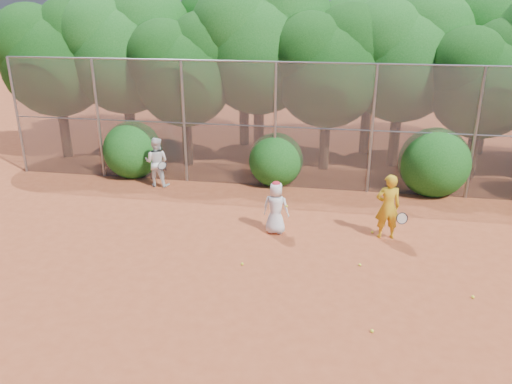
# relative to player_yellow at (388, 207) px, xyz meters

# --- Properties ---
(ground) EXTENTS (80.00, 80.00, 0.00)m
(ground) POSITION_rel_player_yellow_xyz_m (-2.35, -2.67, -0.86)
(ground) COLOR #994122
(ground) RESTS_ON ground
(fence_back) EXTENTS (20.05, 0.09, 4.03)m
(fence_back) POSITION_rel_player_yellow_xyz_m (-2.47, 3.33, 1.20)
(fence_back) COLOR gray
(fence_back) RESTS_ON ground
(tree_0) EXTENTS (4.38, 3.81, 6.00)m
(tree_0) POSITION_rel_player_yellow_xyz_m (-11.80, 5.36, 3.08)
(tree_0) COLOR black
(tree_0) RESTS_ON ground
(tree_1) EXTENTS (4.64, 4.03, 6.35)m
(tree_1) POSITION_rel_player_yellow_xyz_m (-9.29, 5.87, 3.31)
(tree_1) COLOR black
(tree_1) RESTS_ON ground
(tree_2) EXTENTS (3.99, 3.47, 5.47)m
(tree_2) POSITION_rel_player_yellow_xyz_m (-6.80, 5.16, 2.73)
(tree_2) COLOR black
(tree_2) RESTS_ON ground
(tree_3) EXTENTS (4.89, 4.26, 6.70)m
(tree_3) POSITION_rel_player_yellow_xyz_m (-4.29, 6.17, 3.54)
(tree_3) COLOR black
(tree_3) RESTS_ON ground
(tree_4) EXTENTS (4.19, 3.64, 5.73)m
(tree_4) POSITION_rel_player_yellow_xyz_m (-1.80, 5.56, 2.90)
(tree_4) COLOR black
(tree_4) RESTS_ON ground
(tree_5) EXTENTS (4.51, 3.92, 6.17)m
(tree_5) POSITION_rel_player_yellow_xyz_m (0.71, 6.37, 3.19)
(tree_5) COLOR black
(tree_5) RESTS_ON ground
(tree_6) EXTENTS (3.86, 3.36, 5.29)m
(tree_6) POSITION_rel_player_yellow_xyz_m (3.20, 5.36, 2.61)
(tree_6) COLOR black
(tree_6) RESTS_ON ground
(tree_9) EXTENTS (4.83, 4.20, 6.62)m
(tree_9) POSITION_rel_player_yellow_xyz_m (-10.29, 8.17, 3.48)
(tree_9) COLOR black
(tree_9) RESTS_ON ground
(tree_10) EXTENTS (5.15, 4.48, 7.06)m
(tree_10) POSITION_rel_player_yellow_xyz_m (-5.29, 8.37, 3.77)
(tree_10) COLOR black
(tree_10) RESTS_ON ground
(tree_11) EXTENTS (4.64, 4.03, 6.35)m
(tree_11) POSITION_rel_player_yellow_xyz_m (-0.29, 7.97, 3.31)
(tree_11) COLOR black
(tree_11) RESTS_ON ground
(tree_12) EXTENTS (5.02, 4.37, 6.88)m
(tree_12) POSITION_rel_player_yellow_xyz_m (4.21, 8.57, 3.66)
(tree_12) COLOR black
(tree_12) RESTS_ON ground
(bush_0) EXTENTS (2.00, 2.00, 2.00)m
(bush_0) POSITION_rel_player_yellow_xyz_m (-8.35, 3.63, 0.14)
(bush_0) COLOR #134E15
(bush_0) RESTS_ON ground
(bush_1) EXTENTS (1.80, 1.80, 1.80)m
(bush_1) POSITION_rel_player_yellow_xyz_m (-3.35, 3.63, 0.04)
(bush_1) COLOR #134E15
(bush_1) RESTS_ON ground
(bush_2) EXTENTS (2.20, 2.20, 2.20)m
(bush_2) POSITION_rel_player_yellow_xyz_m (1.65, 3.63, 0.24)
(bush_2) COLOR #134E15
(bush_2) RESTS_ON ground
(player_yellow) EXTENTS (0.85, 0.54, 1.72)m
(player_yellow) POSITION_rel_player_yellow_xyz_m (0.00, 0.00, 0.00)
(player_yellow) COLOR gold
(player_yellow) RESTS_ON ground
(player_teen) EXTENTS (0.73, 0.51, 1.43)m
(player_teen) POSITION_rel_player_yellow_xyz_m (-2.83, -0.18, -0.15)
(player_teen) COLOR silver
(player_teen) RESTS_ON ground
(player_white) EXTENTS (0.87, 0.74, 1.63)m
(player_white) POSITION_rel_player_yellow_xyz_m (-7.16, 2.73, -0.04)
(player_white) COLOR white
(player_white) RESTS_ON ground
(ball_0) EXTENTS (0.07, 0.07, 0.07)m
(ball_0) POSITION_rel_player_yellow_xyz_m (-0.67, -1.64, -0.82)
(ball_0) COLOR yellow
(ball_0) RESTS_ON ground
(ball_1) EXTENTS (0.07, 0.07, 0.07)m
(ball_1) POSITION_rel_player_yellow_xyz_m (-0.31, 0.20, -0.82)
(ball_1) COLOR yellow
(ball_1) RESTS_ON ground
(ball_2) EXTENTS (0.07, 0.07, 0.07)m
(ball_2) POSITION_rel_player_yellow_xyz_m (-0.49, -4.12, -0.82)
(ball_2) COLOR yellow
(ball_2) RESTS_ON ground
(ball_3) EXTENTS (0.07, 0.07, 0.07)m
(ball_3) POSITION_rel_player_yellow_xyz_m (1.59, -2.61, -0.82)
(ball_3) COLOR yellow
(ball_3) RESTS_ON ground
(ball_4) EXTENTS (0.07, 0.07, 0.07)m
(ball_4) POSITION_rel_player_yellow_xyz_m (-3.34, -2.07, -0.82)
(ball_4) COLOR yellow
(ball_4) RESTS_ON ground
(ball_5) EXTENTS (0.07, 0.07, 0.07)m
(ball_5) POSITION_rel_player_yellow_xyz_m (0.26, 1.21, -0.82)
(ball_5) COLOR yellow
(ball_5) RESTS_ON ground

